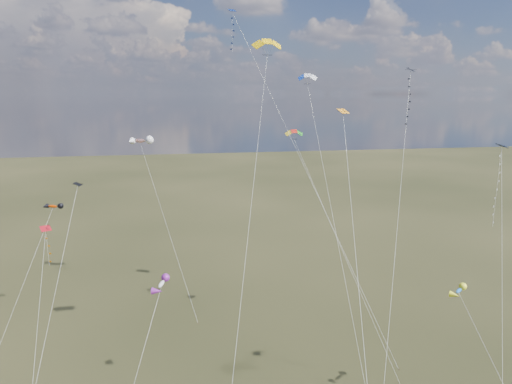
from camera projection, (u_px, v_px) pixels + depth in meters
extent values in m
cube|color=black|center=(411.00, 70.00, 48.52)|extent=(1.23, 1.24, 0.38)
cylinder|color=silver|center=(396.00, 244.00, 40.93)|extent=(11.67, 20.56, 31.44)
cube|color=#081951|center=(232.00, 10.00, 56.78)|extent=(1.13, 1.08, 0.39)
cylinder|color=silver|center=(309.00, 176.00, 52.76)|extent=(15.08, 19.65, 39.11)
cube|color=#332316|center=(399.00, 369.00, 48.72)|extent=(0.10, 0.10, 0.12)
cube|color=black|center=(78.00, 184.00, 45.20)|extent=(0.89, 0.92, 0.30)
cylinder|color=silver|center=(52.00, 307.00, 41.12)|extent=(3.72, 12.22, 20.14)
cube|color=#A30F1A|center=(46.00, 228.00, 47.10)|extent=(1.32, 1.29, 0.39)
cylinder|color=silver|center=(38.00, 316.00, 44.62)|extent=(0.66, 8.40, 15.29)
cube|color=#0E194B|center=(502.00, 146.00, 37.79)|extent=(0.73, 0.77, 0.28)
cylinder|color=silver|center=(502.00, 320.00, 34.09)|extent=(6.16, 12.00, 24.68)
cube|color=orange|center=(343.00, 111.00, 34.41)|extent=(0.95, 0.92, 0.35)
cylinder|color=silver|center=(363.00, 338.00, 28.71)|extent=(2.79, 17.38, 27.62)
cylinder|color=silver|center=(246.00, 246.00, 36.80)|extent=(7.46, 19.94, 33.80)
cylinder|color=silver|center=(334.00, 217.00, 50.20)|extent=(0.20, 23.54, 31.23)
cylinder|color=silver|center=(345.00, 252.00, 48.95)|extent=(6.77, 18.68, 24.51)
ellipsoid|color=#DB3800|center=(53.00, 206.00, 58.61)|extent=(2.76, 1.92, 0.91)
cylinder|color=silver|center=(27.00, 273.00, 55.99)|extent=(5.40, 7.72, 14.75)
ellipsoid|color=silver|center=(161.00, 284.00, 35.75)|extent=(1.34, 2.61, 0.70)
ellipsoid|color=#F24B23|center=(140.00, 141.00, 66.70)|extent=(3.43, 2.23, 1.44)
cylinder|color=silver|center=(167.00, 226.00, 62.58)|extent=(7.12, 14.71, 22.20)
cube|color=#332316|center=(198.00, 324.00, 58.45)|extent=(0.10, 0.10, 0.12)
ellipsoid|color=blue|center=(459.00, 291.00, 40.80)|extent=(2.23, 1.95, 0.79)
cylinder|color=silver|center=(499.00, 375.00, 38.25)|extent=(3.10, 8.42, 11.66)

